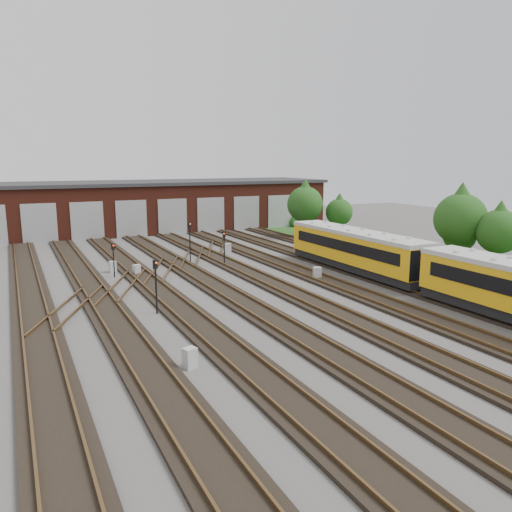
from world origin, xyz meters
name	(u,v)px	position (x,y,z in m)	size (l,w,h in m)	color
ground	(292,311)	(0.00, 0.00, 0.00)	(120.00, 120.00, 0.00)	#44423F
track_network	(285,307)	(-0.17, 0.59, 0.11)	(30.40, 70.00, 0.33)	black
maintenance_shed	(136,206)	(-0.01, 39.97, 3.20)	(51.00, 12.50, 6.35)	#562015
grass_verge	(412,257)	(19.00, 10.00, 0.03)	(8.00, 55.00, 0.05)	#204517
signal_mast_0	(156,280)	(-7.42, 3.15, 2.08)	(0.30, 0.29, 3.25)	black
signal_mast_1	(113,256)	(-7.86, 13.93, 1.72)	(0.27, 0.25, 2.65)	black
signal_mast_2	(224,244)	(1.48, 14.05, 1.92)	(0.29, 0.28, 2.98)	black
signal_mast_3	(190,237)	(-0.59, 17.01, 2.29)	(0.30, 0.29, 3.60)	black
relay_cabinet_0	(190,358)	(-8.25, -5.28, 0.46)	(0.55, 0.46, 0.92)	#B5B7BA
relay_cabinet_1	(113,267)	(-7.64, 15.80, 0.46)	(0.55, 0.46, 0.91)	#B5B7BA
relay_cabinet_2	(137,270)	(-6.16, 13.75, 0.44)	(0.52, 0.44, 0.87)	#B5B7BA
relay_cabinet_3	(228,249)	(4.01, 19.21, 0.51)	(0.61, 0.51, 1.01)	#B5B7BA
relay_cabinet_4	(317,273)	(5.89, 6.24, 0.48)	(0.58, 0.48, 0.97)	#B5B7BA
tree_0	(305,200)	(16.30, 24.91, 4.45)	(4.18, 4.18, 6.93)	#382B19
tree_1	(339,209)	(19.99, 23.21, 3.39)	(3.18, 3.18, 5.27)	#382B19
tree_2	(461,213)	(19.29, 4.94, 4.64)	(4.36, 4.36, 7.22)	#382B19
tree_3	(460,231)	(19.71, 5.24, 3.02)	(2.84, 2.84, 4.71)	#382B19
tree_4	(500,226)	(20.32, 1.92, 3.78)	(3.56, 3.56, 5.89)	#382B19
bush_0	(498,268)	(18.65, 0.46, 0.77)	(1.55, 1.55, 1.55)	#1E4714
bush_1	(321,229)	(19.14, 25.57, 0.76)	(1.52, 1.52, 1.52)	#1E4714
bush_2	(296,220)	(20.38, 33.75, 0.88)	(1.77, 1.77, 1.77)	#1E4714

